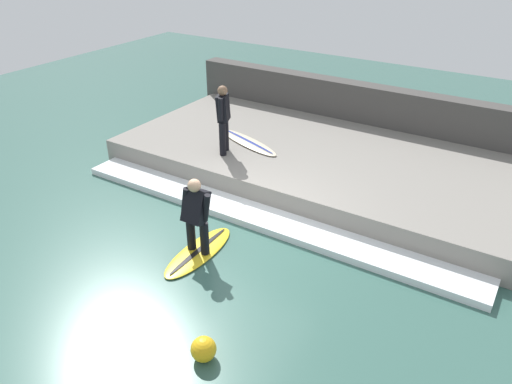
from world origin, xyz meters
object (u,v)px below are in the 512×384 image
surfboard_riding (199,252)px  surfboard_waiting_near (248,142)px  surfer_waiting_near (223,116)px  marker_buoy (204,349)px  surfer_riding (196,213)px

surfboard_riding → surfboard_waiting_near: (3.63, 1.30, 0.54)m
surfer_waiting_near → marker_buoy: (-4.80, -3.05, -1.25)m
surfboard_waiting_near → marker_buoy: (-5.54, -2.88, -0.39)m
surfboard_waiting_near → marker_buoy: 6.26m
surfer_waiting_near → surfboard_waiting_near: size_ratio=0.76×
surfer_waiting_near → surfboard_waiting_near: (0.74, -0.17, -0.86)m
surfboard_riding → surfer_waiting_near: surfer_waiting_near is taller
surfboard_riding → surfboard_waiting_near: size_ratio=0.87×
surfboard_riding → surfer_waiting_near: size_ratio=1.15×
surfer_waiting_near → marker_buoy: 5.83m
surfer_riding → surfer_waiting_near: (2.89, 1.47, 0.57)m
surfboard_waiting_near → surfer_waiting_near: bearing=166.9°
surfboard_riding → surfer_waiting_near: 3.53m
marker_buoy → surfboard_riding: bearing=39.7°
surfer_waiting_near → marker_buoy: bearing=-147.5°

